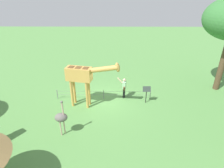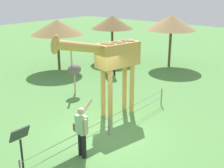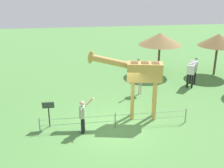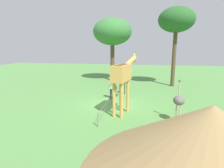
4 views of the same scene
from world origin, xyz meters
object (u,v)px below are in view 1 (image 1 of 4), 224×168
at_px(giraffe, 83,76).
at_px(ostrich, 61,117).
at_px(visitor, 124,87).
at_px(info_sign, 147,91).

bearing_deg(giraffe, ostrich, -105.91).
distance_m(giraffe, visitor, 3.34).
bearing_deg(giraffe, info_sign, 5.33).
bearing_deg(visitor, info_sign, -25.73).
relative_size(visitor, ostrich, 0.76).
xyz_separation_m(visitor, info_sign, (1.57, -0.76, 0.05)).
bearing_deg(ostrich, visitor, 48.64).
bearing_deg(giraffe, visitor, 22.51).
relative_size(giraffe, info_sign, 2.78).
bearing_deg(info_sign, ostrich, -146.95).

